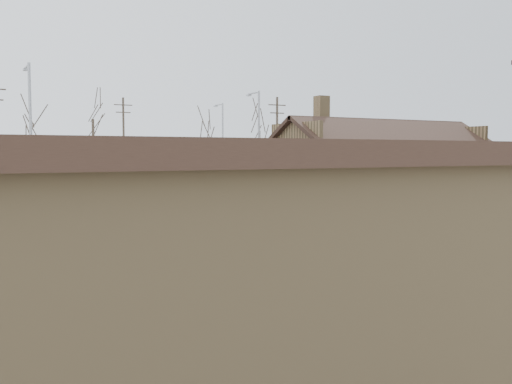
# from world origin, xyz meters

# --- Properties ---
(ground) EXTENTS (140.00, 140.00, 0.00)m
(ground) POSITION_xyz_m (0.00, 0.00, 0.00)
(ground) COLOR gray
(ground) RESTS_ON ground
(road) EXTENTS (60.00, 9.00, 0.03)m
(road) POSITION_xyz_m (0.00, 0.00, 0.01)
(road) COLOR slate
(road) RESTS_ON ground
(track_main) EXTENTS (3.40, 90.00, 0.24)m
(track_main) POSITION_xyz_m (0.00, 15.00, 0.07)
(track_main) COLOR gray
(track_main) RESTS_ON ground
(track_siding) EXTENTS (3.40, 90.00, 0.24)m
(track_siding) POSITION_xyz_m (-4.50, 15.00, 0.07)
(track_siding) COLOR gray
(track_siding) RESTS_ON ground
(depot) EXTENTS (15.20, 9.31, 7.90)m
(depot) POSITION_xyz_m (11.99, 12.00, 2.41)
(depot) COLOR olive
(depot) RESTS_ON ground
(commercial_building) EXTENTS (12.40, 10.40, 4.30)m
(commercial_building) POSITION_xyz_m (-13.00, -8.00, 2.16)
(commercial_building) COLOR olive
(commercial_building) RESTS_ON ground
(locomotive_lead) EXTENTS (2.80, 18.76, 4.16)m
(locomotive_lead) POSITION_xyz_m (0.00, 3.27, 2.19)
(locomotive_lead) COLOR black
(locomotive_lead) RESTS_ON ground
(locomotive_trailing) EXTENTS (2.80, 18.76, 3.94)m
(locomotive_trailing) POSITION_xyz_m (0.00, 22.31, 2.19)
(locomotive_trailing) COLOR black
(locomotive_trailing) RESTS_ON ground
(crossbuck_near) EXTENTS (1.14, 0.54, 4.22)m
(crossbuck_near) POSITION_xyz_m (3.61, -4.33, 1.97)
(crossbuck_near) COLOR #A5A8AD
(crossbuck_near) RESTS_ON ground
(crossbuck_far) EXTENTS (1.04, 0.33, 3.69)m
(crossbuck_far) POSITION_xyz_m (-6.75, 4.60, 1.76)
(crossbuck_far) COLOR #A5A8AD
(crossbuck_far) RESTS_ON ground
(streetlight_a) EXTENTS (0.25, 2.04, 9.41)m
(streetlight_a) POSITION_xyz_m (-9.65, 18.22, 5.24)
(streetlight_a) COLOR #A5A8AD
(streetlight_a) RESTS_ON ground
(streetlight_b) EXTENTS (0.25, 2.04, 9.00)m
(streetlight_b) POSITION_xyz_m (7.78, 21.88, 5.04)
(streetlight_b) COLOR #A5A8AD
(streetlight_b) RESTS_ON ground
(streetlight_c) EXTENTS (0.25, 2.04, 9.21)m
(streetlight_c) POSITION_xyz_m (11.16, 35.71, 5.14)
(streetlight_c) COLOR #A5A8AD
(streetlight_c) RESTS_ON ground
(utility_pole_b) EXTENTS (2.00, 0.24, 10.08)m
(utility_pole_b) POSITION_xyz_m (3.01, 43.51, 5.26)
(utility_pole_b) COLOR #382D23
(utility_pole_b) RESTS_ON ground
(utility_pole_c) EXTENTS (2.00, 0.24, 9.72)m
(utility_pole_c) POSITION_xyz_m (15.53, 31.94, 5.09)
(utility_pole_c) COLOR #382D23
(utility_pole_c) RESTS_ON ground
(tree_b) EXTENTS (3.62, 3.62, 8.87)m
(tree_b) POSITION_xyz_m (-7.01, 36.25, 6.31)
(tree_b) COLOR #382D23
(tree_b) RESTS_ON ground
(tree_c) EXTENTS (5.36, 5.36, 13.13)m
(tree_c) POSITION_xyz_m (1.18, 49.83, 9.36)
(tree_c) COLOR #382D23
(tree_c) RESTS_ON ground
(tree_d) EXTENTS (3.89, 3.89, 9.52)m
(tree_d) POSITION_xyz_m (12.02, 42.20, 6.77)
(tree_d) COLOR #382D23
(tree_d) RESTS_ON ground
(tree_e) EXTENTS (4.44, 4.44, 10.88)m
(tree_e) POSITION_xyz_m (17.80, 39.77, 7.74)
(tree_e) COLOR #382D23
(tree_e) RESTS_ON ground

